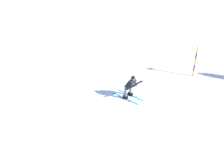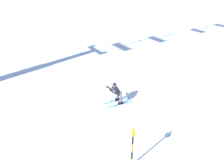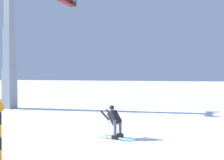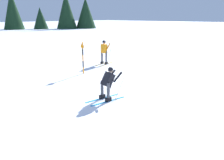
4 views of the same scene
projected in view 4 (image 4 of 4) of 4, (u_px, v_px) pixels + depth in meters
name	position (u px, v px, depth m)	size (l,w,h in m)	color
ground_plane	(106.00, 88.00, 11.01)	(260.00, 260.00, 0.00)	white
skier_carving_main	(108.00, 82.00, 9.28)	(1.78, 0.84, 1.52)	#198CCC
trail_marker_pole	(83.00, 57.00, 13.44)	(0.07, 0.28, 1.94)	orange
skier_distant_uphill	(104.00, 50.00, 16.14)	(1.85, 0.87, 1.78)	yellow
tree_line_ridge	(26.00, 12.00, 57.61)	(37.50, 20.22, 9.89)	black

